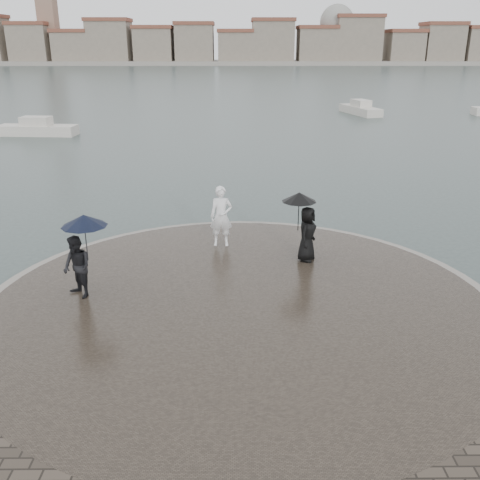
{
  "coord_description": "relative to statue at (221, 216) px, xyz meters",
  "views": [
    {
      "loc": [
        -0.11,
        -7.88,
        6.13
      ],
      "look_at": [
        0.0,
        4.8,
        1.45
      ],
      "focal_mm": 40.0,
      "sensor_mm": 36.0,
      "label": 1
    }
  ],
  "objects": [
    {
      "name": "statue",
      "position": [
        0.0,
        0.0,
        0.0
      ],
      "size": [
        0.67,
        0.44,
        1.82
      ],
      "primitive_type": "imported",
      "rotation": [
        0.0,
        0.0,
        -0.0
      ],
      "color": "white",
      "rests_on": "quay_tip"
    },
    {
      "name": "quay_tip",
      "position": [
        0.54,
        -3.83,
        -1.09
      ],
      "size": [
        11.9,
        11.9,
        0.36
      ],
      "primitive_type": "cylinder",
      "color": "#2D261E",
      "rests_on": "ground"
    },
    {
      "name": "far_skyline",
      "position": [
        -5.75,
        153.37,
        4.34
      ],
      "size": [
        260.0,
        20.0,
        37.0
      ],
      "color": "gray",
      "rests_on": "ground"
    },
    {
      "name": "visitor_left",
      "position": [
        -3.27,
        -3.45,
        0.23
      ],
      "size": [
        1.26,
        1.11,
        2.04
      ],
      "color": "black",
      "rests_on": "quay_tip"
    },
    {
      "name": "boats",
      "position": [
        7.7,
        30.52,
        -0.89
      ],
      "size": [
        43.92,
        15.62,
        1.5
      ],
      "color": "beige",
      "rests_on": "ground"
    },
    {
      "name": "visitor_right",
      "position": [
        2.35,
        -1.2,
        0.17
      ],
      "size": [
        1.12,
        1.03,
        1.95
      ],
      "color": "black",
      "rests_on": "quay_tip"
    },
    {
      "name": "kerb_ring",
      "position": [
        0.54,
        -3.83,
        -1.11
      ],
      "size": [
        12.5,
        12.5,
        0.32
      ],
      "primitive_type": "cylinder",
      "color": "gray",
      "rests_on": "ground"
    },
    {
      "name": "ground",
      "position": [
        0.54,
        -7.33,
        -1.27
      ],
      "size": [
        400.0,
        400.0,
        0.0
      ],
      "primitive_type": "plane",
      "color": "#2B3835",
      "rests_on": "ground"
    }
  ]
}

